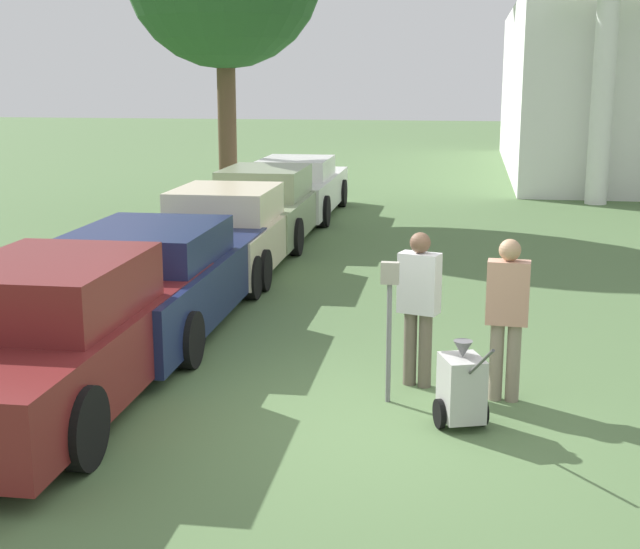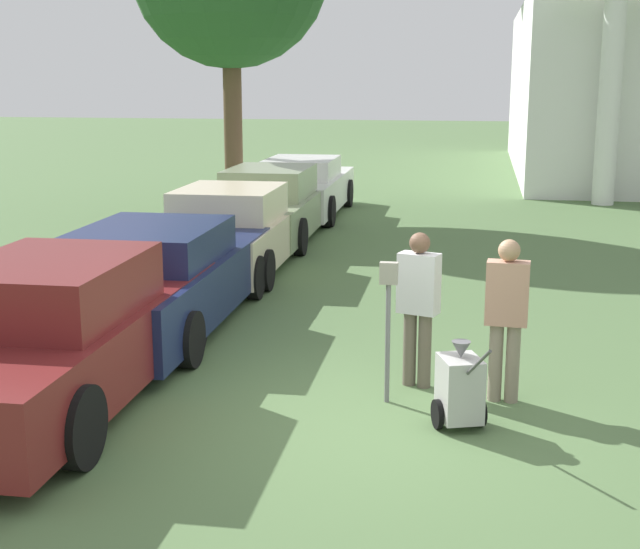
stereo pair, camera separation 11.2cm
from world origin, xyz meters
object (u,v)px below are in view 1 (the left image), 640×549
object	(u,v)px
parked_car_white	(298,188)
parking_meter	(389,306)
parked_car_maroon	(61,334)
parked_car_cream	(228,232)
person_worker	(419,300)
equipment_cart	(462,388)
parked_car_sage	(267,206)
person_supervisor	(507,310)
parked_car_navy	(156,279)

from	to	relation	value
parked_car_white	parking_meter	bearing A→B (deg)	-75.87
parked_car_maroon	parked_car_cream	bearing A→B (deg)	88.99
person_worker	equipment_cart	bearing A→B (deg)	131.46
parked_car_sage	person_supervisor	world-z (taller)	person_supervisor
parked_car_cream	parked_car_white	size ratio (longest dim) A/B	0.93
parked_car_maroon	parked_car_sage	distance (m)	9.32
parked_car_cream	parked_car_sage	distance (m)	2.95
parked_car_cream	person_worker	xyz separation A→B (m)	(3.53, -5.34, 0.29)
parked_car_navy	equipment_cart	distance (m)	4.90
parked_car_maroon	parked_car_sage	bearing A→B (deg)	88.99
parked_car_sage	parking_meter	distance (m)	9.42
parked_car_sage	person_supervisor	bearing A→B (deg)	-63.72
parked_car_navy	person_worker	size ratio (longest dim) A/B	3.13
parked_car_navy	equipment_cart	world-z (taller)	parked_car_navy
parked_car_navy	person_supervisor	xyz separation A→B (m)	(4.43, -2.03, 0.30)
parking_meter	person_supervisor	world-z (taller)	person_supervisor
parked_car_sage	person_worker	size ratio (longest dim) A/B	3.09
parked_car_cream	parked_car_white	bearing A→B (deg)	88.99
parked_car_maroon	person_worker	world-z (taller)	person_worker
parking_meter	equipment_cart	bearing A→B (deg)	-36.54
person_supervisor	parked_car_navy	bearing A→B (deg)	-20.52
person_worker	parked_car_maroon	bearing A→B (deg)	34.07
parked_car_maroon	parked_car_sage	size ratio (longest dim) A/B	0.99
parked_car_white	person_worker	world-z (taller)	person_worker
parked_car_maroon	parked_car_white	distance (m)	12.58
parked_car_cream	person_worker	distance (m)	6.41
person_supervisor	parked_car_maroon	bearing A→B (deg)	13.49
parked_car_maroon	parked_car_white	bearing A→B (deg)	88.99
equipment_cart	person_supervisor	bearing A→B (deg)	42.15
parked_car_cream	parking_meter	bearing A→B (deg)	-61.94
parked_car_sage	equipment_cart	size ratio (longest dim) A/B	5.17
parking_meter	parked_car_maroon	bearing A→B (deg)	-171.35
parked_car_maroon	parked_car_cream	world-z (taller)	parked_car_maroon
parked_car_white	parking_meter	distance (m)	12.52
parked_car_white	parking_meter	xyz separation A→B (m)	(3.27, -12.08, 0.35)
parked_car_sage	person_worker	bearing A→B (deg)	-67.94
equipment_cart	parked_car_sage	bearing A→B (deg)	93.62
parked_car_maroon	parked_car_navy	xyz separation A→B (m)	(-0.00, 2.76, -0.05)
parked_car_maroon	parked_car_navy	size ratio (longest dim) A/B	0.98
parked_car_sage	parked_car_white	distance (m)	3.25
parked_car_white	person_worker	size ratio (longest dim) A/B	3.05
parked_car_navy	parking_meter	bearing A→B (deg)	-35.74
parked_car_maroon	parked_car_navy	bearing A→B (deg)	88.99
person_worker	person_supervisor	distance (m)	0.95
parked_car_navy	parked_car_white	world-z (taller)	parked_car_navy
parked_car_cream	equipment_cart	bearing A→B (deg)	-59.06
parked_car_white	equipment_cart	distance (m)	13.25
parked_car_maroon	parking_meter	distance (m)	3.32
parked_car_navy	person_worker	world-z (taller)	person_worker
person_worker	person_supervisor	bearing A→B (deg)	179.30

